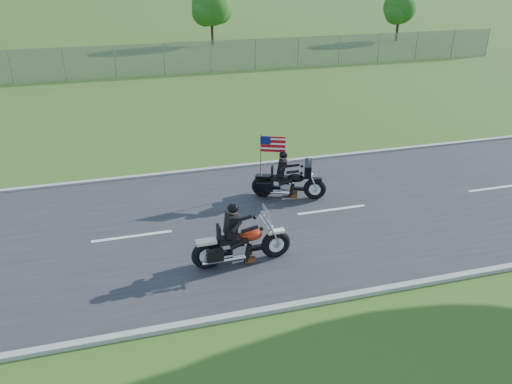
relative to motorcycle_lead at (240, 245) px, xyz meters
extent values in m
plane|color=#39551A|center=(-0.63, 2.01, -0.55)|extent=(420.00, 420.00, 0.00)
cube|color=#28282B|center=(-0.63, 2.01, -0.53)|extent=(120.00, 8.00, 0.04)
cube|color=#9E9B93|center=(-0.63, 6.06, -0.50)|extent=(120.00, 0.18, 0.12)
cube|color=#9E9B93|center=(-0.63, -2.04, -0.50)|extent=(120.00, 0.18, 0.12)
cube|color=gray|center=(-5.63, 22.01, 0.45)|extent=(60.00, 0.03, 2.00)
cylinder|color=#382316|center=(5.37, 32.01, 0.71)|extent=(0.22, 0.22, 2.52)
sphere|color=#214C14|center=(5.37, 32.01, 2.60)|extent=(3.20, 3.20, 3.20)
sphere|color=#214C14|center=(6.01, 32.49, 2.24)|extent=(2.40, 2.40, 2.40)
sphere|color=#214C14|center=(4.81, 31.61, 2.15)|extent=(2.24, 2.24, 2.24)
cylinder|color=#382316|center=(21.37, 30.01, 0.57)|extent=(0.22, 0.22, 2.24)
sphere|color=#214C14|center=(21.37, 30.01, 2.25)|extent=(2.80, 2.80, 2.80)
sphere|color=#214C14|center=(21.93, 30.43, 1.93)|extent=(2.10, 2.10, 2.10)
sphere|color=#214C14|center=(20.88, 29.66, 1.85)|extent=(1.96, 1.96, 1.96)
torus|color=black|center=(0.95, 0.02, -0.15)|extent=(0.79, 0.21, 0.79)
torus|color=black|center=(-0.86, -0.02, -0.15)|extent=(0.79, 0.21, 0.79)
ellipsoid|color=#B8260D|center=(0.28, 0.01, 0.23)|extent=(0.60, 0.35, 0.30)
cube|color=black|center=(-0.28, -0.01, 0.19)|extent=(0.59, 0.33, 0.13)
cube|color=black|center=(-0.22, -0.01, 0.61)|extent=(0.27, 0.43, 0.59)
sphere|color=black|center=(-0.17, 0.00, 1.06)|extent=(0.29, 0.29, 0.29)
cube|color=silver|center=(0.70, 0.02, 0.74)|extent=(0.05, 0.49, 0.43)
torus|color=black|center=(3.15, 2.90, -0.18)|extent=(0.74, 0.43, 0.73)
torus|color=black|center=(1.60, 3.51, -0.18)|extent=(0.74, 0.43, 0.73)
ellipsoid|color=black|center=(2.57, 3.12, 0.17)|extent=(0.63, 0.49, 0.27)
cube|color=black|center=(2.10, 3.31, 0.14)|extent=(0.61, 0.47, 0.12)
cube|color=black|center=(2.14, 3.29, 0.52)|extent=(0.36, 0.45, 0.54)
sphere|color=black|center=(2.19, 3.27, 0.94)|extent=(0.34, 0.34, 0.26)
cube|color=black|center=(2.92, 2.99, 0.52)|extent=(0.49, 0.81, 0.39)
cube|color=#B70C11|center=(1.94, 3.58, 1.20)|extent=(0.74, 0.31, 0.51)
camera|label=1|loc=(-2.43, -10.44, 6.69)|focal=35.00mm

